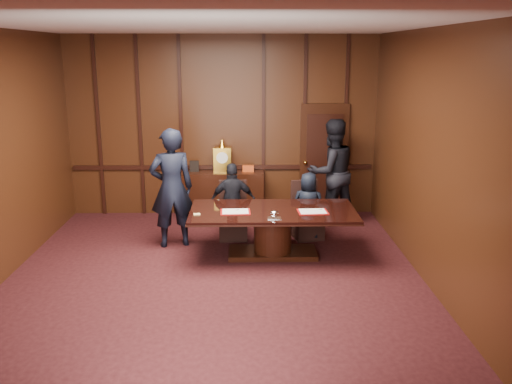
% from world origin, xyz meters
% --- Properties ---
extents(room, '(7.00, 7.04, 3.50)m').
position_xyz_m(room, '(0.07, 0.14, 1.72)').
color(room, black).
rests_on(room, ground).
extents(sideboard, '(1.60, 0.45, 1.54)m').
position_xyz_m(sideboard, '(0.00, 3.26, 0.49)').
color(sideboard, black).
rests_on(sideboard, ground).
extents(conference_table, '(2.62, 1.32, 0.76)m').
position_xyz_m(conference_table, '(0.88, 1.10, 0.51)').
color(conference_table, black).
rests_on(conference_table, ground).
extents(folder_left, '(0.47, 0.35, 0.02)m').
position_xyz_m(folder_left, '(0.29, 0.98, 0.77)').
color(folder_left, '#9A0F0E').
rests_on(folder_left, conference_table).
extents(folder_right, '(0.48, 0.36, 0.02)m').
position_xyz_m(folder_right, '(1.49, 0.97, 0.77)').
color(folder_right, '#9A0F0E').
rests_on(folder_right, conference_table).
extents(inkstand, '(0.20, 0.14, 0.12)m').
position_xyz_m(inkstand, '(0.88, 0.65, 0.81)').
color(inkstand, white).
rests_on(inkstand, conference_table).
extents(notepad, '(0.11, 0.08, 0.01)m').
position_xyz_m(notepad, '(-0.29, 0.86, 0.77)').
color(notepad, '#FAD17A').
rests_on(notepad, conference_table).
extents(chair_left, '(0.49, 0.49, 0.99)m').
position_xyz_m(chair_left, '(0.23, 1.98, 0.29)').
color(chair_left, black).
rests_on(chair_left, ground).
extents(chair_right, '(0.58, 0.58, 0.99)m').
position_xyz_m(chair_right, '(1.53, 1.98, 0.29)').
color(chair_right, black).
rests_on(chair_right, ground).
extents(signatory_left, '(0.81, 0.39, 1.35)m').
position_xyz_m(signatory_left, '(0.23, 1.90, 0.67)').
color(signatory_left, black).
rests_on(signatory_left, ground).
extents(signatory_right, '(0.66, 0.51, 1.18)m').
position_xyz_m(signatory_right, '(1.53, 1.90, 0.59)').
color(signatory_right, black).
rests_on(signatory_right, ground).
extents(witness_left, '(0.83, 0.66, 1.99)m').
position_xyz_m(witness_left, '(-0.77, 1.61, 0.99)').
color(witness_left, black).
rests_on(witness_left, ground).
extents(witness_right, '(1.17, 1.05, 1.99)m').
position_xyz_m(witness_right, '(2.06, 2.78, 0.99)').
color(witness_right, black).
rests_on(witness_right, ground).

